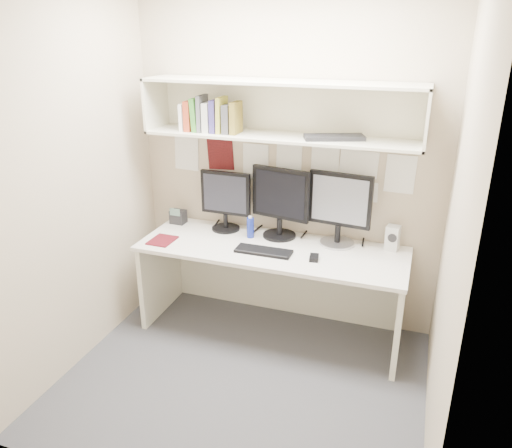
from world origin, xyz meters
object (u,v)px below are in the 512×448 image
(monitor_center, at_px, (280,201))
(desk_phone, at_px, (178,217))
(monitor_right, at_px, (339,207))
(speaker, at_px, (393,238))
(keyboard, at_px, (264,251))
(monitor_left, at_px, (226,199))
(desk, at_px, (272,290))
(maroon_notebook, at_px, (162,240))

(monitor_center, distance_m, desk_phone, 0.91)
(monitor_right, height_order, speaker, monitor_right)
(monitor_center, height_order, keyboard, monitor_center)
(monitor_left, bearing_deg, desk, -24.55)
(monitor_left, height_order, monitor_right, monitor_right)
(monitor_right, relative_size, maroon_notebook, 2.58)
(desk_phone, bearing_deg, keyboard, -19.06)
(monitor_center, height_order, desk_phone, monitor_center)
(desk, xyz_separation_m, maroon_notebook, (-0.83, -0.18, 0.37))
(monitor_left, relative_size, speaker, 2.58)
(monitor_right, bearing_deg, speaker, 10.15)
(monitor_center, distance_m, speaker, 0.88)
(monitor_left, bearing_deg, monitor_center, 0.87)
(monitor_center, bearing_deg, maroon_notebook, -143.72)
(desk, bearing_deg, monitor_left, 154.56)
(monitor_right, bearing_deg, keyboard, -138.20)
(desk_phone, bearing_deg, monitor_left, 3.03)
(monitor_left, height_order, maroon_notebook, monitor_left)
(monitor_center, xyz_separation_m, monitor_right, (0.46, -0.00, 0.00))
(monitor_center, bearing_deg, desk_phone, -168.68)
(keyboard, bearing_deg, desk_phone, 158.99)
(speaker, bearing_deg, monitor_left, -170.13)
(speaker, bearing_deg, desk_phone, -170.06)
(speaker, bearing_deg, desk, -155.18)
(desk_phone, bearing_deg, maroon_notebook, -79.42)
(keyboard, xyz_separation_m, speaker, (0.88, 0.36, 0.08))
(desk, relative_size, monitor_left, 4.16)
(keyboard, distance_m, speaker, 0.95)
(monitor_left, bearing_deg, desk_phone, -177.79)
(keyboard, distance_m, maroon_notebook, 0.80)
(speaker, bearing_deg, monitor_center, -169.55)
(keyboard, relative_size, desk_phone, 2.85)
(monitor_right, distance_m, speaker, 0.45)
(monitor_center, distance_m, monitor_right, 0.46)
(maroon_notebook, bearing_deg, monitor_center, 26.75)
(monitor_center, xyz_separation_m, keyboard, (-0.02, -0.34, -0.28))
(monitor_right, bearing_deg, desk_phone, -172.93)
(desk_phone, bearing_deg, speaker, 2.84)
(monitor_right, height_order, keyboard, monitor_right)
(desk, distance_m, desk_phone, 1.01)
(speaker, relative_size, maroon_notebook, 0.87)
(monitor_left, bearing_deg, monitor_right, 0.88)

